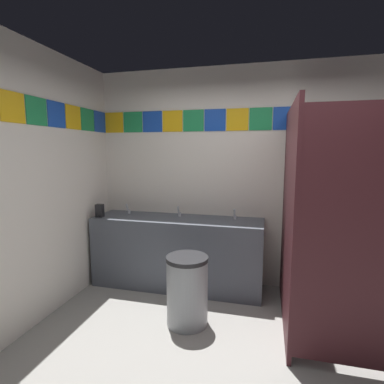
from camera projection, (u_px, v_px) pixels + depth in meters
name	position (u px, v px, depth m)	size (l,w,h in m)	color
ground_plane	(229.00, 377.00, 2.23)	(8.39, 8.39, 0.00)	gray
wall_back	(248.00, 178.00, 3.67)	(3.81, 0.09, 2.69)	silver
wall_side	(1.00, 190.00, 2.51)	(0.09, 3.32, 2.69)	silver
vanity_counter	(177.00, 251.00, 3.69)	(2.08, 0.56, 0.86)	#4C515B
faucet_left	(128.00, 210.00, 3.88)	(0.04, 0.10, 0.14)	silver
faucet_center	(179.00, 213.00, 3.71)	(0.04, 0.10, 0.14)	silver
faucet_right	(235.00, 215.00, 3.55)	(0.04, 0.10, 0.14)	silver
soap_dispenser	(100.00, 211.00, 3.70)	(0.09, 0.09, 0.16)	black
stall_divider	(310.00, 224.00, 2.60)	(0.92, 1.43, 2.10)	#471E23
toilet	(337.00, 283.00, 3.11)	(0.39, 0.49, 0.74)	white
trash_bin	(187.00, 290.00, 2.89)	(0.41, 0.41, 0.68)	#999EA3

